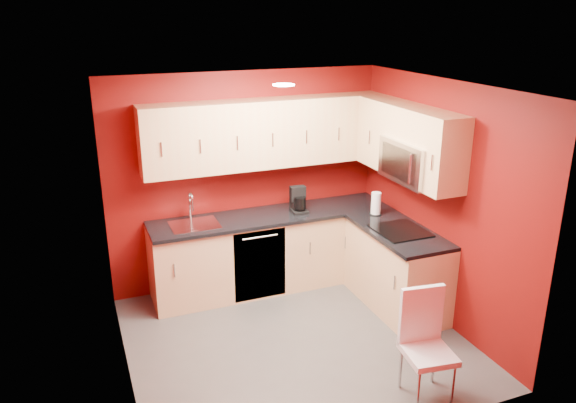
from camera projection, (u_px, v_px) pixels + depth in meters
floor at (295, 340)px, 5.60m from camera, size 3.20×3.20×0.00m
ceiling at (296, 87)px, 4.79m from camera, size 3.20×3.20×0.00m
wall_back at (246, 180)px, 6.51m from camera, size 3.20×0.00×3.20m
wall_front at (378, 297)px, 3.87m from camera, size 3.20×0.00×3.20m
wall_left at (117, 250)px, 4.63m from camera, size 0.00×3.00×3.00m
wall_right at (440, 203)px, 5.75m from camera, size 0.00×3.00×3.00m
base_cabinets_back at (272, 252)px, 6.58m from camera, size 2.80×0.60×0.87m
base_cabinets_right at (396, 269)px, 6.13m from camera, size 0.60×1.30×0.87m
countertop_back at (272, 216)px, 6.42m from camera, size 2.80×0.63×0.04m
countertop_right at (399, 232)px, 5.97m from camera, size 0.63×1.27×0.04m
upper_cabinets_back at (267, 133)px, 6.24m from camera, size 2.80×0.35×0.75m
upper_cabinets_right at (405, 135)px, 5.87m from camera, size 0.35×1.55×0.75m
microwave at (414, 161)px, 5.72m from camera, size 0.42×0.76×0.42m
cooktop at (400, 231)px, 5.92m from camera, size 0.50×0.55×0.01m
sink at (194, 221)px, 6.10m from camera, size 0.52×0.42×0.35m
dishwasher_front at (260, 265)px, 6.24m from camera, size 0.60×0.02×0.82m
downlight at (284, 85)px, 5.05m from camera, size 0.20×0.20×0.01m
coffee_maker at (299, 200)px, 6.43m from camera, size 0.19×0.25×0.29m
napkin_holder at (297, 205)px, 6.51m from camera, size 0.13×0.13×0.14m
paper_towel at (376, 204)px, 6.37m from camera, size 0.17×0.17×0.26m
dining_chair at (429, 348)px, 4.63m from camera, size 0.44×0.45×0.96m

